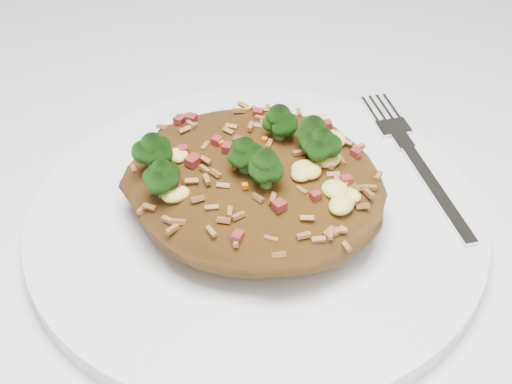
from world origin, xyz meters
TOP-DOWN VIEW (x-y plane):
  - dining_table at (0.00, 0.00)m, footprint 1.20×0.80m
  - plate at (0.05, -0.05)m, footprint 0.28×0.28m
  - fried_rice at (0.05, -0.05)m, footprint 0.16×0.14m
  - fork at (0.14, 0.03)m, footprint 0.11×0.14m

SIDE VIEW (x-z plane):
  - dining_table at x=0.00m, z-range 0.28..1.03m
  - plate at x=0.05m, z-range 0.75..0.76m
  - fork at x=0.14m, z-range 0.76..0.77m
  - fried_rice at x=0.05m, z-range 0.76..0.83m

